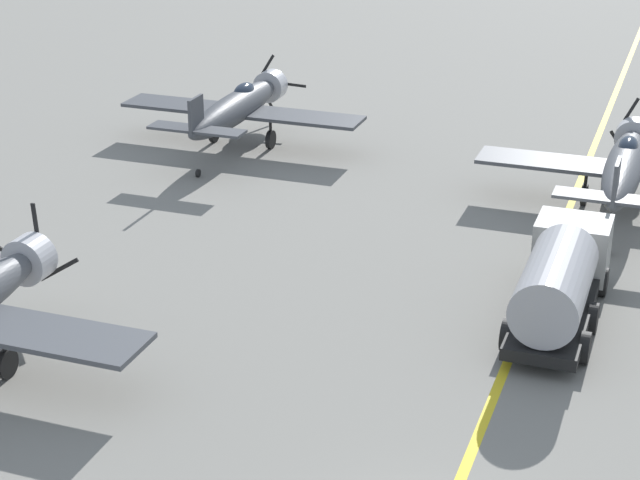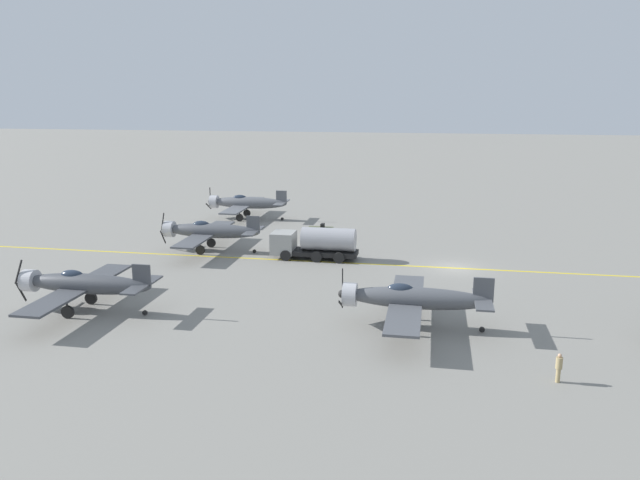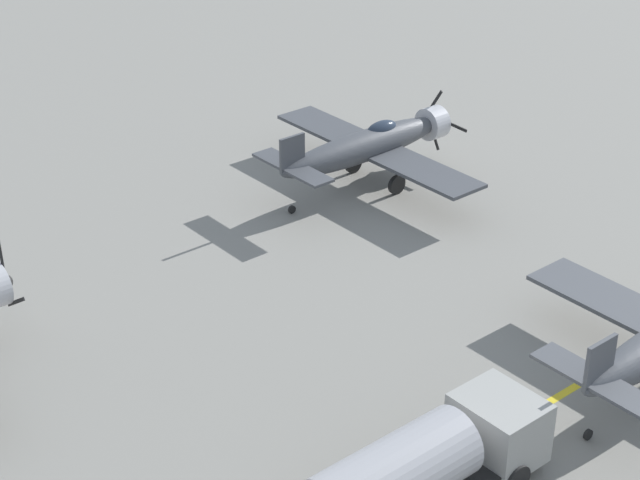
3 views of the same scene
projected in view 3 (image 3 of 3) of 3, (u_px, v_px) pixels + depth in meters
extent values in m
cube|color=#4A4D52|center=(597.00, 381.00, 32.34)|extent=(4.40, 1.10, 0.12)
cube|color=#4A4D52|center=(600.00, 363.00, 32.04)|extent=(0.14, 1.30, 1.60)
cylinder|color=black|center=(588.00, 435.00, 33.27)|extent=(0.12, 0.36, 0.36)
ellipsoid|color=#42454A|center=(363.00, 146.00, 48.48)|extent=(1.50, 9.50, 1.42)
cylinder|color=#B7B7BC|center=(433.00, 123.00, 50.98)|extent=(1.58, 0.90, 1.58)
ellipsoid|color=#232D3D|center=(382.00, 129.00, 48.85)|extent=(0.80, 1.70, 0.76)
cube|color=#42454A|center=(375.00, 149.00, 49.06)|extent=(12.00, 2.10, 0.16)
cube|color=#42454A|center=(292.00, 167.00, 46.11)|extent=(4.40, 1.10, 0.12)
cube|color=#42454A|center=(292.00, 153.00, 45.80)|extent=(0.14, 1.30, 1.60)
sphere|color=black|center=(440.00, 120.00, 51.26)|extent=(0.56, 0.56, 0.56)
cube|color=black|center=(434.00, 103.00, 51.22)|extent=(1.05, 0.06, 1.56)
cube|color=black|center=(433.00, 133.00, 51.90)|extent=(0.95, 0.06, 1.61)
cube|color=black|center=(453.00, 125.00, 50.65)|extent=(1.75, 0.06, 0.20)
cylinder|color=black|center=(354.00, 152.00, 50.38)|extent=(0.14, 0.14, 1.26)
cylinder|color=black|center=(353.00, 164.00, 50.68)|extent=(0.22, 0.90, 0.90)
cylinder|color=black|center=(397.00, 172.00, 48.35)|extent=(0.14, 0.14, 1.26)
cylinder|color=black|center=(397.00, 185.00, 48.65)|extent=(0.22, 0.90, 0.90)
cylinder|color=black|center=(292.00, 209.00, 47.03)|extent=(0.12, 0.36, 0.36)
sphere|color=black|center=(5.00, 282.00, 37.82)|extent=(0.56, 0.56, 0.56)
cube|color=black|center=(16.00, 302.00, 37.54)|extent=(1.55, 0.06, 1.05)
cube|color=black|center=(2.00, 261.00, 37.38)|extent=(0.21, 0.06, 1.75)
cube|color=#999993|center=(498.00, 427.00, 31.60)|extent=(2.50, 2.08, 2.00)
cylinder|color=#9E9EA3|center=(393.00, 476.00, 28.96)|extent=(2.10, 4.96, 2.10)
cylinder|color=black|center=(456.00, 439.00, 32.57)|extent=(0.30, 1.00, 1.00)
cylinder|color=black|center=(515.00, 479.00, 30.96)|extent=(0.30, 1.00, 1.00)
cylinder|color=black|center=(387.00, 480.00, 30.95)|extent=(0.30, 1.00, 1.00)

